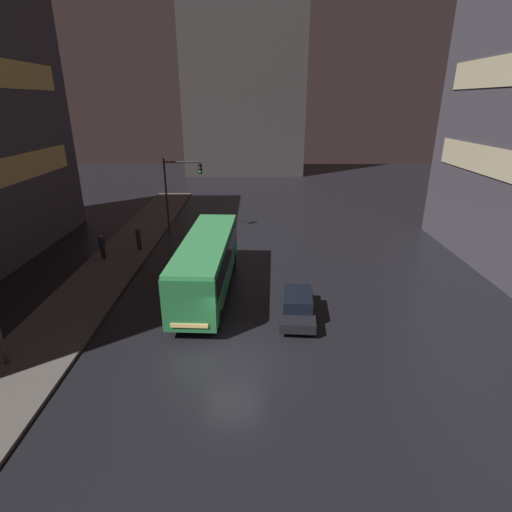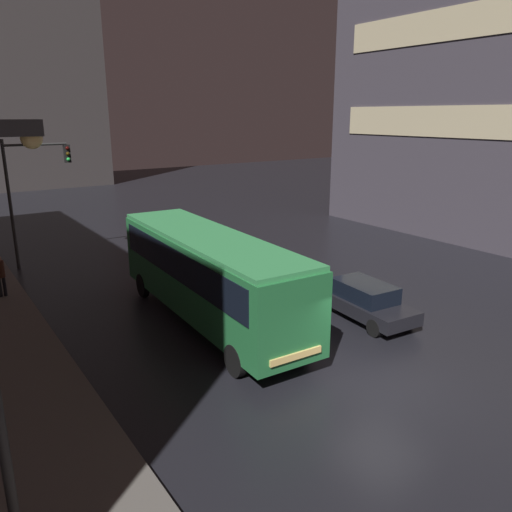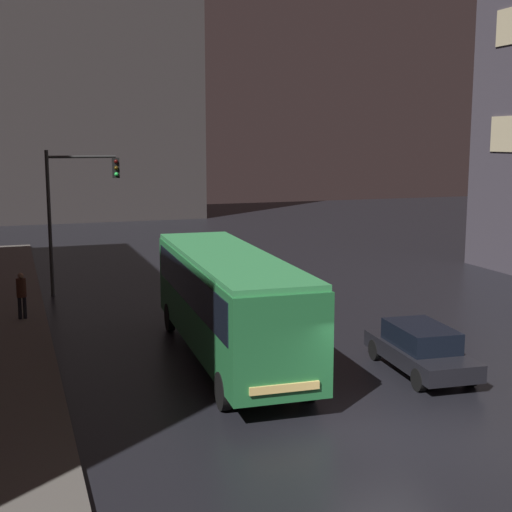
{
  "view_description": "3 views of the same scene",
  "coord_description": "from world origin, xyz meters",
  "px_view_note": "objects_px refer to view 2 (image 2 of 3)",
  "views": [
    {
      "loc": [
        1.03,
        -14.77,
        10.71
      ],
      "look_at": [
        0.99,
        7.63,
        2.03
      ],
      "focal_mm": 28.0,
      "sensor_mm": 36.0,
      "label": 1
    },
    {
      "loc": [
        -10.28,
        -8.52,
        7.55
      ],
      "look_at": [
        0.82,
        7.63,
        1.97
      ],
      "focal_mm": 35.0,
      "sensor_mm": 36.0,
      "label": 2
    },
    {
      "loc": [
        -8.12,
        -13.87,
        6.86
      ],
      "look_at": [
        0.35,
        10.54,
        2.63
      ],
      "focal_mm": 50.0,
      "sensor_mm": 36.0,
      "label": 3
    }
  ],
  "objects_px": {
    "car_taxi": "(364,300)",
    "pedestrian_near": "(0,273)",
    "bus_near": "(208,269)",
    "traffic_light_main": "(31,182)"
  },
  "relations": [
    {
      "from": "car_taxi",
      "to": "pedestrian_near",
      "type": "bearing_deg",
      "value": -37.7
    },
    {
      "from": "bus_near",
      "to": "pedestrian_near",
      "type": "xyz_separation_m",
      "value": [
        -6.02,
        7.02,
        -0.89
      ]
    },
    {
      "from": "pedestrian_near",
      "to": "traffic_light_main",
      "type": "height_order",
      "value": "traffic_light_main"
    },
    {
      "from": "car_taxi",
      "to": "pedestrian_near",
      "type": "distance_m",
      "value": 14.94
    },
    {
      "from": "car_taxi",
      "to": "traffic_light_main",
      "type": "relative_size",
      "value": 0.69
    },
    {
      "from": "bus_near",
      "to": "car_taxi",
      "type": "bearing_deg",
      "value": 151.81
    },
    {
      "from": "car_taxi",
      "to": "pedestrian_near",
      "type": "relative_size",
      "value": 2.52
    },
    {
      "from": "bus_near",
      "to": "car_taxi",
      "type": "distance_m",
      "value": 6.03
    },
    {
      "from": "bus_near",
      "to": "traffic_light_main",
      "type": "relative_size",
      "value": 1.71
    },
    {
      "from": "bus_near",
      "to": "traffic_light_main",
      "type": "distance_m",
      "value": 12.25
    }
  ]
}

